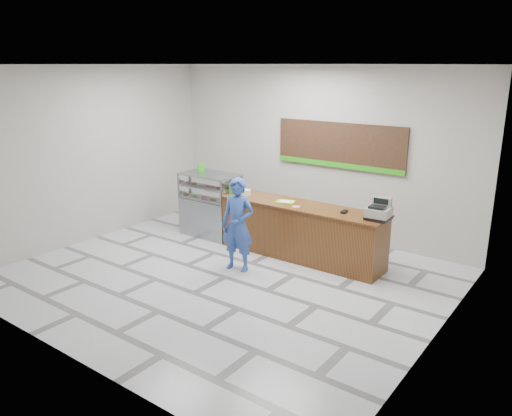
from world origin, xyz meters
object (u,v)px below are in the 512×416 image
Objects in this scene: display_case at (211,204)px; customer at (238,225)px; sales_counter at (301,231)px; cash_register at (379,212)px; serving_tray at (286,202)px.

display_case is 0.80× the size of customer.
sales_counter is at bearing 0.00° from display_case.
display_case is (-2.22, -0.00, 0.16)m from sales_counter.
customer is at bearing -156.23° from cash_register.
display_case reaches higher than sales_counter.
cash_register is at bearing -0.14° from sales_counter.
serving_tray is at bearing -0.84° from display_case.
customer reaches higher than serving_tray.
cash_register is (1.50, -0.00, 0.65)m from sales_counter.
display_case is at bearing 133.34° from customer.
display_case is at bearing 175.34° from cash_register.
sales_counter is at bearing 50.60° from customer.
serving_tray is 0.25× the size of customer.
customer reaches higher than display_case.
sales_counter is at bearing 175.26° from cash_register.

